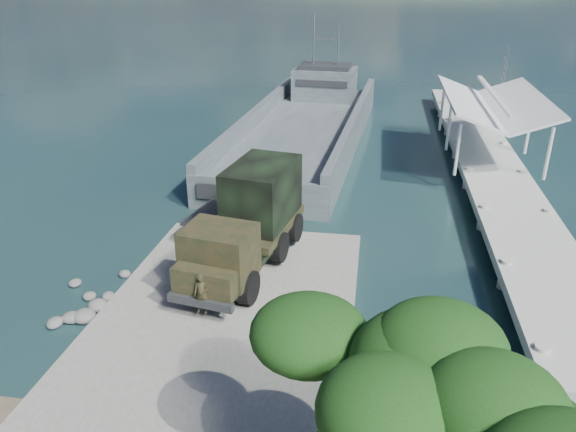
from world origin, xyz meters
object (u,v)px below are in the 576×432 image
at_px(sailboat_near, 495,120).
at_px(overhang_tree, 445,432).
at_px(landing_craft, 304,135).
at_px(sailboat_far, 500,111).
at_px(soldier, 202,302).
at_px(military_truck, 249,220).
at_px(pier, 489,152).

bearing_deg(sailboat_near, overhang_tree, -86.29).
height_order(landing_craft, overhang_tree, landing_craft).
bearing_deg(sailboat_far, overhang_tree, -109.02).
relative_size(sailboat_near, sailboat_far, 0.92).
xyz_separation_m(landing_craft, soldier, (-0.81, -24.53, 0.54)).
bearing_deg(overhang_tree, sailboat_near, 78.07).
bearing_deg(overhang_tree, soldier, 129.52).
height_order(military_truck, overhang_tree, overhang_tree).
xyz_separation_m(sailboat_far, overhang_tree, (-9.91, -45.76, 5.03)).
bearing_deg(military_truck, landing_craft, 100.18).
xyz_separation_m(pier, overhang_tree, (-6.06, -29.17, 3.77)).
relative_size(pier, military_truck, 4.69).
xyz_separation_m(pier, soldier, (-13.74, -19.86, -0.28)).
bearing_deg(landing_craft, military_truck, -85.92).
height_order(military_truck, sailboat_near, sailboat_near).
distance_m(military_truck, sailboat_near, 32.74).
bearing_deg(military_truck, overhang_tree, -53.96).
relative_size(military_truck, sailboat_far, 1.46).
bearing_deg(overhang_tree, military_truck, 115.87).
bearing_deg(soldier, pier, 53.60).
relative_size(pier, soldier, 26.75).
xyz_separation_m(pier, military_truck, (-12.93, -14.99, 0.99)).
relative_size(landing_craft, overhang_tree, 4.44).
xyz_separation_m(soldier, sailboat_near, (16.71, 33.40, -1.01)).
bearing_deg(sailboat_near, soldier, -100.94).
bearing_deg(pier, soldier, -124.69).
relative_size(landing_craft, military_truck, 3.49).
bearing_deg(military_truck, sailboat_near, 71.04).
bearing_deg(sailboat_near, pier, -86.71).
distance_m(military_truck, overhang_tree, 16.00).
height_order(sailboat_near, sailboat_far, sailboat_far).
bearing_deg(landing_craft, pier, -15.80).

